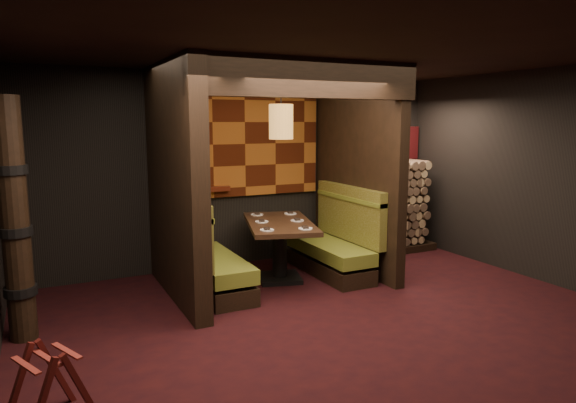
# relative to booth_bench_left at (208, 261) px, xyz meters

# --- Properties ---
(floor) EXTENTS (6.50, 5.50, 0.02)m
(floor) POSITION_rel_booth_bench_left_xyz_m (0.96, -1.65, -0.41)
(floor) COLOR black
(floor) RESTS_ON ground
(ceiling) EXTENTS (6.50, 5.50, 0.02)m
(ceiling) POSITION_rel_booth_bench_left_xyz_m (0.96, -1.65, 2.46)
(ceiling) COLOR black
(ceiling) RESTS_ON ground
(wall_back) EXTENTS (6.50, 0.02, 2.85)m
(wall_back) POSITION_rel_booth_bench_left_xyz_m (0.96, 1.11, 1.02)
(wall_back) COLOR black
(wall_back) RESTS_ON ground
(wall_right) EXTENTS (0.02, 5.50, 2.85)m
(wall_right) POSITION_rel_booth_bench_left_xyz_m (4.22, -1.65, 1.02)
(wall_right) COLOR black
(wall_right) RESTS_ON ground
(partition_left) EXTENTS (0.20, 2.20, 2.85)m
(partition_left) POSITION_rel_booth_bench_left_xyz_m (-0.39, -0.00, 1.02)
(partition_left) COLOR black
(partition_left) RESTS_ON floor
(partition_right) EXTENTS (0.15, 2.10, 2.85)m
(partition_right) POSITION_rel_booth_bench_left_xyz_m (2.26, 0.05, 1.02)
(partition_right) COLOR black
(partition_right) RESTS_ON floor
(header_beam) EXTENTS (2.85, 0.18, 0.44)m
(header_beam) POSITION_rel_booth_bench_left_xyz_m (0.94, -0.95, 2.23)
(header_beam) COLOR black
(header_beam) RESTS_ON partition_left
(tapa_back_panel) EXTENTS (2.40, 0.06, 1.55)m
(tapa_back_panel) POSITION_rel_booth_bench_left_xyz_m (0.94, 1.06, 1.42)
(tapa_back_panel) COLOR #9A521A
(tapa_back_panel) RESTS_ON wall_back
(tapa_side_panel) EXTENTS (0.04, 1.85, 1.45)m
(tapa_side_panel) POSITION_rel_booth_bench_left_xyz_m (-0.27, 0.17, 1.45)
(tapa_side_panel) COLOR #9A521A
(tapa_side_panel) RESTS_ON partition_left
(lacquer_shelf) EXTENTS (0.60, 0.12, 0.07)m
(lacquer_shelf) POSITION_rel_booth_bench_left_xyz_m (0.36, 1.00, 0.78)
(lacquer_shelf) COLOR #501B0E
(lacquer_shelf) RESTS_ON wall_back
(booth_bench_left) EXTENTS (0.68, 1.60, 1.14)m
(booth_bench_left) POSITION_rel_booth_bench_left_xyz_m (0.00, 0.00, 0.00)
(booth_bench_left) COLOR black
(booth_bench_left) RESTS_ON floor
(booth_bench_right) EXTENTS (0.68, 1.60, 1.14)m
(booth_bench_right) POSITION_rel_booth_bench_left_xyz_m (1.89, 0.00, 0.00)
(booth_bench_right) COLOR black
(booth_bench_right) RESTS_ON floor
(dining_table) EXTENTS (1.24, 1.72, 0.82)m
(dining_table) POSITION_rel_booth_bench_left_xyz_m (1.03, 0.04, 0.18)
(dining_table) COLOR black
(dining_table) RESTS_ON floor
(place_settings) EXTENTS (0.94, 1.33, 0.03)m
(place_settings) POSITION_rel_booth_bench_left_xyz_m (1.03, 0.04, 0.43)
(place_settings) COLOR white
(place_settings) RESTS_ON dining_table
(pendant_lamp) EXTENTS (0.32, 0.32, 0.93)m
(pendant_lamp) POSITION_rel_booth_bench_left_xyz_m (1.03, -0.01, 1.75)
(pendant_lamp) COLOR #A57231
(pendant_lamp) RESTS_ON ceiling
(luggage_rack) EXTENTS (0.69, 0.60, 0.62)m
(luggage_rack) POSITION_rel_booth_bench_left_xyz_m (-1.90, -2.28, -0.09)
(luggage_rack) COLOR #4A120F
(luggage_rack) RESTS_ON floor
(totem_column) EXTENTS (0.31, 0.31, 2.40)m
(totem_column) POSITION_rel_booth_bench_left_xyz_m (-2.09, -0.55, 0.79)
(totem_column) COLOR black
(totem_column) RESTS_ON floor
(firewood_stack) EXTENTS (1.73, 0.70, 1.50)m
(firewood_stack) POSITION_rel_booth_bench_left_xyz_m (3.25, 0.70, 0.35)
(firewood_stack) COLOR black
(firewood_stack) RESTS_ON floor
(mosaic_header) EXTENTS (1.83, 0.10, 0.56)m
(mosaic_header) POSITION_rel_booth_bench_left_xyz_m (3.25, 1.03, 1.38)
(mosaic_header) COLOR maroon
(mosaic_header) RESTS_ON wall_back
(bay_front_post) EXTENTS (0.08, 0.08, 2.85)m
(bay_front_post) POSITION_rel_booth_bench_left_xyz_m (2.35, 0.31, 1.02)
(bay_front_post) COLOR black
(bay_front_post) RESTS_ON floor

